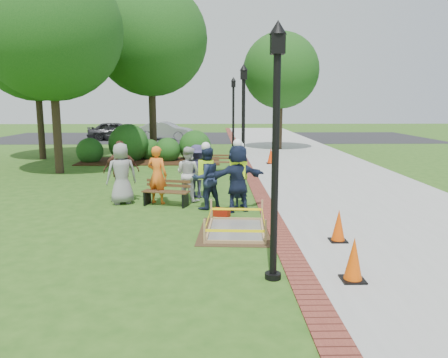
{
  "coord_description": "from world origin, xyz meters",
  "views": [
    {
      "loc": [
        0.25,
        -10.08,
        3.01
      ],
      "look_at": [
        0.5,
        1.2,
        1.0
      ],
      "focal_mm": 35.0,
      "sensor_mm": 36.0,
      "label": 1
    }
  ],
  "objects_px": {
    "hivis_worker_c": "(206,176)",
    "wet_concrete_pad": "(236,222)",
    "hivis_worker_b": "(239,175)",
    "hivis_worker_a": "(237,176)",
    "cone_front": "(354,260)",
    "lamp_near": "(276,134)",
    "bench_near": "(166,198)"
  },
  "relations": [
    {
      "from": "hivis_worker_c",
      "to": "wet_concrete_pad",
      "type": "bearing_deg",
      "value": -71.73
    },
    {
      "from": "hivis_worker_b",
      "to": "hivis_worker_c",
      "type": "distance_m",
      "value": 0.95
    },
    {
      "from": "hivis_worker_a",
      "to": "hivis_worker_c",
      "type": "xyz_separation_m",
      "value": [
        -0.87,
        0.32,
        -0.05
      ]
    },
    {
      "from": "cone_front",
      "to": "lamp_near",
      "type": "xyz_separation_m",
      "value": [
        -1.34,
        0.16,
        2.11
      ]
    },
    {
      "from": "bench_near",
      "to": "hivis_worker_c",
      "type": "distance_m",
      "value": 1.43
    },
    {
      "from": "wet_concrete_pad",
      "to": "hivis_worker_c",
      "type": "distance_m",
      "value": 2.44
    },
    {
      "from": "hivis_worker_c",
      "to": "cone_front",
      "type": "bearing_deg",
      "value": -63.5
    },
    {
      "from": "wet_concrete_pad",
      "to": "bench_near",
      "type": "xyz_separation_m",
      "value": [
        -1.91,
        2.63,
        0.0
      ]
    },
    {
      "from": "hivis_worker_b",
      "to": "wet_concrete_pad",
      "type": "bearing_deg",
      "value": -95.2
    },
    {
      "from": "wet_concrete_pad",
      "to": "hivis_worker_a",
      "type": "xyz_separation_m",
      "value": [
        0.13,
        1.91,
        0.76
      ]
    },
    {
      "from": "hivis_worker_a",
      "to": "wet_concrete_pad",
      "type": "bearing_deg",
      "value": -94.04
    },
    {
      "from": "wet_concrete_pad",
      "to": "hivis_worker_b",
      "type": "relative_size",
      "value": 1.27
    },
    {
      "from": "cone_front",
      "to": "hivis_worker_a",
      "type": "height_order",
      "value": "hivis_worker_a"
    },
    {
      "from": "wet_concrete_pad",
      "to": "cone_front",
      "type": "bearing_deg",
      "value": -57.96
    },
    {
      "from": "hivis_worker_a",
      "to": "hivis_worker_c",
      "type": "relative_size",
      "value": 1.06
    },
    {
      "from": "wet_concrete_pad",
      "to": "bench_near",
      "type": "distance_m",
      "value": 3.25
    },
    {
      "from": "bench_near",
      "to": "cone_front",
      "type": "xyz_separation_m",
      "value": [
        3.75,
        -5.57,
        0.14
      ]
    },
    {
      "from": "wet_concrete_pad",
      "to": "cone_front",
      "type": "distance_m",
      "value": 3.47
    },
    {
      "from": "wet_concrete_pad",
      "to": "cone_front",
      "type": "height_order",
      "value": "cone_front"
    },
    {
      "from": "cone_front",
      "to": "hivis_worker_b",
      "type": "bearing_deg",
      "value": 107.17
    },
    {
      "from": "wet_concrete_pad",
      "to": "lamp_near",
      "type": "relative_size",
      "value": 0.57
    },
    {
      "from": "bench_near",
      "to": "hivis_worker_c",
      "type": "height_order",
      "value": "hivis_worker_c"
    },
    {
      "from": "hivis_worker_b",
      "to": "cone_front",
      "type": "bearing_deg",
      "value": -72.83
    },
    {
      "from": "bench_near",
      "to": "hivis_worker_a",
      "type": "bearing_deg",
      "value": -19.4
    },
    {
      "from": "bench_near",
      "to": "lamp_near",
      "type": "relative_size",
      "value": 0.34
    },
    {
      "from": "wet_concrete_pad",
      "to": "hivis_worker_a",
      "type": "relative_size",
      "value": 1.2
    },
    {
      "from": "bench_near",
      "to": "hivis_worker_c",
      "type": "bearing_deg",
      "value": -18.93
    },
    {
      "from": "cone_front",
      "to": "hivis_worker_b",
      "type": "relative_size",
      "value": 0.41
    },
    {
      "from": "wet_concrete_pad",
      "to": "hivis_worker_c",
      "type": "height_order",
      "value": "hivis_worker_c"
    },
    {
      "from": "lamp_near",
      "to": "hivis_worker_b",
      "type": "height_order",
      "value": "lamp_near"
    },
    {
      "from": "lamp_near",
      "to": "hivis_worker_b",
      "type": "distance_m",
      "value": 5.35
    },
    {
      "from": "cone_front",
      "to": "hivis_worker_a",
      "type": "relative_size",
      "value": 0.39
    }
  ]
}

